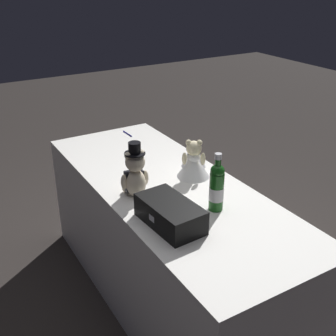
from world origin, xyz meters
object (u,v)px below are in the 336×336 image
(champagne_bottle, at_px, (217,186))
(gift_case_black, at_px, (170,214))
(teddy_bear_groom, at_px, (135,174))
(teddy_bear_bride, at_px, (194,160))
(signing_pen, at_px, (128,134))

(champagne_bottle, bearing_deg, gift_case_black, -89.36)
(champagne_bottle, height_order, gift_case_black, champagne_bottle)
(teddy_bear_groom, distance_m, champagne_bottle, 0.43)
(teddy_bear_bride, xyz_separation_m, gift_case_black, (0.38, -0.38, -0.04))
(teddy_bear_groom, distance_m, signing_pen, 0.91)
(champagne_bottle, distance_m, gift_case_black, 0.27)
(teddy_bear_groom, xyz_separation_m, teddy_bear_bride, (-0.05, 0.39, -0.03))
(teddy_bear_groom, relative_size, gift_case_black, 0.85)
(signing_pen, bearing_deg, teddy_bear_groom, -23.23)
(gift_case_black, bearing_deg, teddy_bear_bride, 134.68)
(teddy_bear_bride, bearing_deg, gift_case_black, -45.32)
(champagne_bottle, xyz_separation_m, signing_pen, (-1.16, 0.08, -0.12))
(signing_pen, relative_size, gift_case_black, 0.37)
(signing_pen, bearing_deg, gift_case_black, -16.54)
(teddy_bear_groom, xyz_separation_m, gift_case_black, (0.33, 0.01, -0.07))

